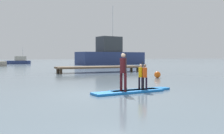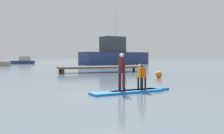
{
  "view_description": "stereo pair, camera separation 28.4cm",
  "coord_description": "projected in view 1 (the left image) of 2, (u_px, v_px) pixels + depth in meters",
  "views": [
    {
      "loc": [
        -4.19,
        -10.42,
        1.67
      ],
      "look_at": [
        1.51,
        3.16,
        1.04
      ],
      "focal_mm": 41.03,
      "sensor_mm": 36.0,
      "label": 1
    },
    {
      "loc": [
        -3.92,
        -10.53,
        1.67
      ],
      "look_at": [
        1.51,
        3.16,
        1.04
      ],
      "focal_mm": 41.03,
      "sensor_mm": 36.0,
      "label": 2
    }
  ],
  "objects": [
    {
      "name": "fishing_boat_white_large",
      "position": [
        111.0,
        55.0,
        51.87
      ],
      "size": [
        14.85,
        7.02,
        11.86
      ],
      "color": "navy",
      "rests_on": "ground"
    },
    {
      "name": "paddler_child_front",
      "position": [
        145.0,
        75.0,
        11.99
      ],
      "size": [
        0.23,
        0.41,
        1.27
      ],
      "color": "black",
      "rests_on": "paddleboard_far"
    },
    {
      "name": "ground_plane",
      "position": [
        108.0,
        94.0,
        11.29
      ],
      "size": [
        240.0,
        240.0,
        0.0
      ],
      "primitive_type": "plane",
      "color": "slate"
    },
    {
      "name": "paddler_child_solo",
      "position": [
        141.0,
        75.0,
        12.11
      ],
      "size": [
        0.23,
        0.41,
        1.33
      ],
      "color": "black",
      "rests_on": "paddleboard_near"
    },
    {
      "name": "paddler_adult",
      "position": [
        123.0,
        69.0,
        11.37
      ],
      "size": [
        0.33,
        0.53,
        1.69
      ],
      "color": "#4C1419",
      "rests_on": "paddleboard_far"
    },
    {
      "name": "mooring_buoy_near",
      "position": [
        157.0,
        75.0,
        19.49
      ],
      "size": [
        0.49,
        0.49,
        0.49
      ],
      "primitive_type": "sphere",
      "color": "orange",
      "rests_on": "ground"
    },
    {
      "name": "paddleboard_near",
      "position": [
        141.0,
        90.0,
        12.15
      ],
      "size": [
        3.26,
        0.91,
        0.1
      ],
      "color": "blue",
      "rests_on": "ground"
    },
    {
      "name": "floating_dock",
      "position": [
        99.0,
        67.0,
        26.18
      ],
      "size": [
        8.77,
        2.09,
        0.62
      ],
      "color": "brown",
      "rests_on": "ground"
    },
    {
      "name": "trawler_grey_distant",
      "position": [
        19.0,
        61.0,
        53.48
      ],
      "size": [
        5.19,
        2.45,
        3.44
      ],
      "color": "navy",
      "rests_on": "ground"
    },
    {
      "name": "paddleboard_far",
      "position": [
        129.0,
        92.0,
        11.58
      ],
      "size": [
        3.64,
        1.17,
        0.1
      ],
      "color": "blue",
      "rests_on": "ground"
    }
  ]
}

